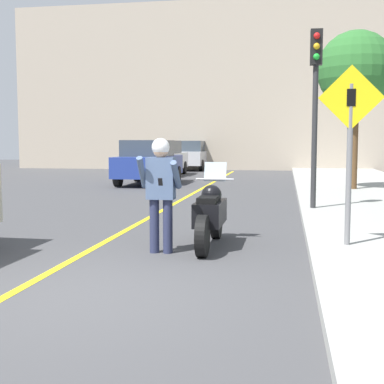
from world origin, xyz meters
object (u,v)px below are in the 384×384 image
street_tree (356,71)px  parked_car_white (162,158)px  motorcycle (210,215)px  crossing_sign (350,138)px  person_biker (161,184)px  traffic_light (316,85)px  parked_car_silver (190,155)px  parked_car_blue (149,162)px

street_tree → parked_car_white: bearing=135.9°
motorcycle → crossing_sign: 2.35m
person_biker → street_tree: street_tree is taller
crossing_sign → street_tree: (1.20, 9.55, 2.14)m
crossing_sign → traffic_light: traffic_light is taller
parked_car_silver → crossing_sign: bearing=-74.3°
crossing_sign → traffic_light: 4.47m
crossing_sign → traffic_light: (-0.28, 4.30, 1.17)m
crossing_sign → parked_car_white: bearing=111.5°
parked_car_white → parked_car_silver: 5.29m
street_tree → parked_car_blue: street_tree is taller
parked_car_blue → parked_car_white: (-0.75, 5.31, 0.00)m
parked_car_blue → parked_car_silver: (-0.28, 10.58, 0.00)m
person_biker → street_tree: (3.86, 9.90, 2.79)m
parked_car_silver → traffic_light: bearing=-71.6°
person_biker → parked_car_blue: size_ratio=0.40×
street_tree → parked_car_silver: (-7.53, 13.02, -2.95)m
motorcycle → person_biker: (-0.64, -0.60, 0.52)m
parked_car_blue → parked_car_white: size_ratio=1.00×
parked_car_white → crossing_sign: bearing=-68.5°
parked_car_silver → parked_car_white: bearing=-95.1°
traffic_light → parked_car_white: 14.68m
traffic_light → parked_car_white: size_ratio=0.93×
motorcycle → street_tree: street_tree is taller
parked_car_white → parked_car_silver: (0.47, 5.27, 0.00)m
traffic_light → parked_car_blue: 9.82m
person_biker → parked_car_silver: parked_car_silver is taller
person_biker → traffic_light: (2.38, 4.65, 1.83)m
parked_car_white → person_biker: bearing=-76.8°
person_biker → parked_car_silver: (-3.68, 22.91, -0.16)m
street_tree → parked_car_silver: 15.33m
parked_car_silver → parked_car_blue: bearing=-88.5°
traffic_light → parked_car_blue: traffic_light is taller
crossing_sign → parked_car_white: crossing_sign is taller
motorcycle → person_biker: 1.02m
motorcycle → person_biker: size_ratio=1.27×
parked_car_white → street_tree: bearing=-44.1°
parked_car_blue → person_biker: bearing=-74.6°
street_tree → parked_car_white: street_tree is taller
person_biker → traffic_light: traffic_light is taller
traffic_light → person_biker: bearing=-117.1°
person_biker → traffic_light: bearing=62.9°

